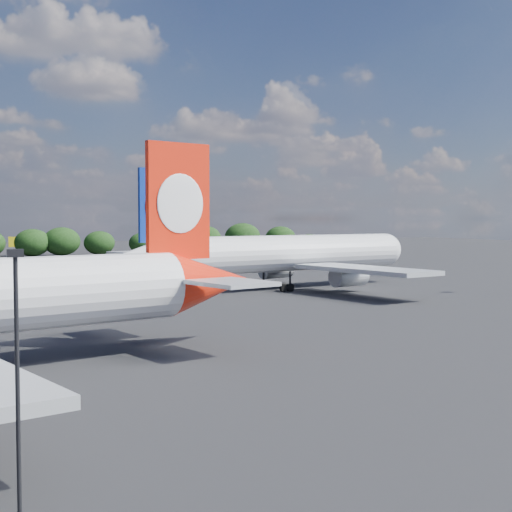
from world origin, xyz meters
name	(u,v)px	position (x,y,z in m)	size (l,w,h in m)	color
china_southern_airliner	(278,255)	(40.52, 61.95, 5.29)	(52.89, 50.60, 17.38)	white
apron_lamp_post	(17,369)	(-1.97, -9.40, 5.45)	(0.55, 0.30, 9.64)	black
billboard_yellow	(18,242)	(12.00, 182.00, 3.87)	(5.00, 0.30, 5.50)	gold
horizon_treeline	(15,242)	(11.19, 179.85, 3.98)	(203.58, 16.65, 9.27)	black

